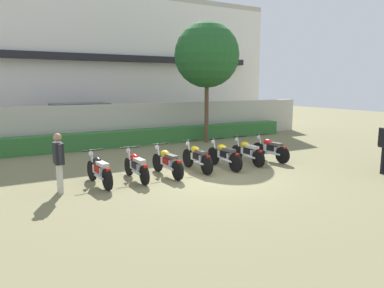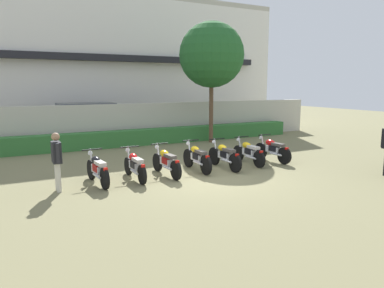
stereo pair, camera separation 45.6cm
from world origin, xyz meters
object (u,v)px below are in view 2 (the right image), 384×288
Objects in this scene: tree_near_inspector at (212,55)px; motorcycle_in_row_4 at (224,155)px; motorcycle_in_row_3 at (197,157)px; motorcycle_in_row_5 at (249,152)px; motorcycle_in_row_2 at (166,161)px; motorcycle_in_row_6 at (272,149)px; parked_car at (90,122)px; motorcycle_in_row_1 at (135,165)px; motorcycle_in_row_0 at (97,169)px; inspector_person at (57,157)px.

tree_near_inspector reaches higher than motorcycle_in_row_4.
motorcycle_in_row_3 is 2.10m from motorcycle_in_row_5.
motorcycle_in_row_6 is at bearing -90.84° from motorcycle_in_row_2.
motorcycle_in_row_5 is at bearing -66.88° from parked_car.
motorcycle_in_row_6 is at bearing -88.87° from motorcycle_in_row_1.
motorcycle_in_row_0 is at bearing -101.65° from parked_car.
motorcycle_in_row_3 is 3.19m from motorcycle_in_row_6.
motorcycle_in_row_4 is at bearing 98.59° from motorcycle_in_row_5.
motorcycle_in_row_1 is (1.11, 0.02, -0.01)m from motorcycle_in_row_0.
motorcycle_in_row_3 is at bearing -124.94° from tree_near_inspector.
tree_near_inspector is at bearing 33.96° from inspector_person.
motorcycle_in_row_5 is at bearing -105.40° from tree_near_inspector.
motorcycle_in_row_2 is at bearing 88.02° from motorcycle_in_row_4.
motorcycle_in_row_0 is (-6.73, -5.06, -3.75)m from tree_near_inspector.
motorcycle_in_row_0 reaches higher than motorcycle_in_row_1.
motorcycle_in_row_3 is at bearing -87.72° from motorcycle_in_row_1.
tree_near_inspector is 3.16× the size of motorcycle_in_row_1.
motorcycle_in_row_3 is 0.99m from motorcycle_in_row_4.
motorcycle_in_row_5 is (1.12, 0.16, -0.01)m from motorcycle_in_row_4.
tree_near_inspector reaches higher than motorcycle_in_row_5.
motorcycle_in_row_3 is (1.67, -8.42, -0.48)m from parked_car.
parked_car is 2.36× the size of motorcycle_in_row_4.
motorcycle_in_row_1 is 0.99× the size of motorcycle_in_row_5.
motorcycle_in_row_3 is at bearing 85.89° from motorcycle_in_row_6.
motorcycle_in_row_6 is 1.15× the size of inspector_person.
motorcycle_in_row_5 is 6.49m from inspector_person.
motorcycle_in_row_0 is at bearing 92.06° from motorcycle_in_row_5.
inspector_person is at bearing 91.26° from motorcycle_in_row_4.
motorcycle_in_row_1 is 1.02m from motorcycle_in_row_2.
tree_near_inspector is 3.00× the size of motorcycle_in_row_4.
motorcycle_in_row_6 is (4.86, -8.39, -0.49)m from parked_car.
tree_near_inspector is 3.15× the size of motorcycle_in_row_0.
motorcycle_in_row_2 reaches higher than motorcycle_in_row_5.
motorcycle_in_row_2 is 0.99× the size of motorcycle_in_row_4.
inspector_person is (-2.69, -8.74, -0.02)m from parked_car.
tree_near_inspector is at bearing -44.77° from motorcycle_in_row_2.
parked_car reaches higher than motorcycle_in_row_2.
motorcycle_in_row_3 is (2.16, 0.09, 0.02)m from motorcycle_in_row_1.
motorcycle_in_row_6 reaches higher than motorcycle_in_row_0.
motorcycle_in_row_2 is at bearing -87.43° from parked_car.
motorcycle_in_row_1 is at bearing -94.32° from parked_car.
motorcycle_in_row_2 is 1.21× the size of inspector_person.
motorcycle_in_row_5 is 1.01× the size of motorcycle_in_row_6.
motorcycle_in_row_4 reaches higher than motorcycle_in_row_2.
inspector_person reaches higher than motorcycle_in_row_0.
motorcycle_in_row_5 is at bearing -82.68° from motorcycle_in_row_4.
tree_near_inspector is 6.34m from motorcycle_in_row_5.
tree_near_inspector is 3.17× the size of motorcycle_in_row_6.
motorcycle_in_row_0 is 1.16× the size of inspector_person.
motorcycle_in_row_5 is (3.77, -8.40, -0.49)m from parked_car.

